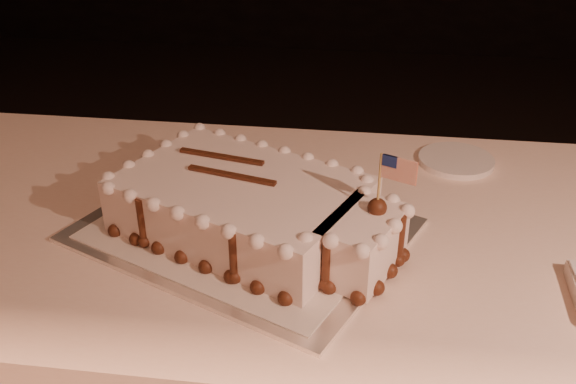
# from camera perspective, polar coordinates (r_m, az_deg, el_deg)

# --- Properties ---
(banquet_table) EXTENTS (2.40, 0.80, 0.75)m
(banquet_table) POSITION_cam_1_polar(r_m,az_deg,el_deg) (1.40, 9.47, -16.25)
(banquet_table) COLOR #FFDAC5
(banquet_table) RESTS_ON ground
(cake_board) EXTENTS (0.65, 0.58, 0.01)m
(cake_board) POSITION_cam_1_polar(r_m,az_deg,el_deg) (1.13, -4.03, -3.40)
(cake_board) COLOR white
(cake_board) RESTS_ON banquet_table
(doily) EXTENTS (0.58, 0.52, 0.00)m
(doily) POSITION_cam_1_polar(r_m,az_deg,el_deg) (1.13, -4.04, -3.19)
(doily) COLOR silver
(doily) RESTS_ON cake_board
(sheet_cake) EXTENTS (0.53, 0.42, 0.20)m
(sheet_cake) POSITION_cam_1_polar(r_m,az_deg,el_deg) (1.09, -2.92, -1.47)
(sheet_cake) COLOR white
(sheet_cake) RESTS_ON doily
(side_plate) EXTENTS (0.16, 0.16, 0.01)m
(side_plate) POSITION_cam_1_polar(r_m,az_deg,el_deg) (1.40, 14.71, 2.74)
(side_plate) COLOR white
(side_plate) RESTS_ON banquet_table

